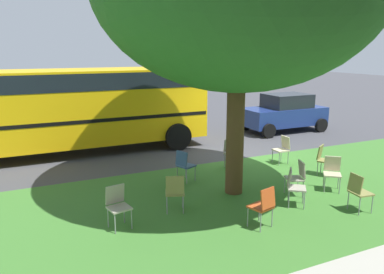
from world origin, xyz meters
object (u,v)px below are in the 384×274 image
at_px(chair_0, 283,148).
at_px(chair_8, 297,175).
at_px(chair_1, 294,185).
at_px(parked_car, 284,112).
at_px(chair_5, 184,164).
at_px(chair_9, 231,151).
at_px(chair_2, 332,171).
at_px(chair_4, 118,203).
at_px(chair_3, 263,204).
at_px(chair_10, 323,158).
at_px(chair_7, 359,190).
at_px(chair_6, 175,190).
at_px(school_bus, 55,104).

height_order(chair_0, chair_8, same).
height_order(chair_1, parked_car, parked_car).
height_order(chair_5, chair_9, same).
relative_size(chair_2, chair_4, 1.00).
xyz_separation_m(chair_3, chair_10, (-3.54, -2.04, 0.00)).
distance_m(chair_7, parked_car, 8.64).
bearing_deg(chair_8, chair_6, -6.12).
distance_m(chair_1, chair_2, 1.63).
distance_m(chair_0, chair_7, 3.80).
distance_m(chair_0, chair_4, 6.26).
bearing_deg(chair_1, chair_10, -147.96).
bearing_deg(chair_4, chair_7, 163.17).
bearing_deg(chair_10, chair_2, 56.61).
bearing_deg(chair_0, chair_6, 24.01).
height_order(chair_0, chair_4, same).
xyz_separation_m(chair_2, chair_3, (2.88, 1.04, 0.00)).
distance_m(chair_8, chair_10, 1.96).
height_order(chair_3, parked_car, parked_car).
distance_m(chair_0, chair_1, 3.42).
xyz_separation_m(chair_4, chair_8, (-4.46, 0.17, 0.00)).
relative_size(chair_7, school_bus, 0.08).
bearing_deg(chair_0, chair_10, 102.73).
xyz_separation_m(chair_2, chair_7, (0.49, 1.28, 0.00)).
bearing_deg(chair_6, school_bus, -73.82).
xyz_separation_m(chair_3, chair_8, (-1.81, -1.12, 0.00)).
bearing_deg(chair_1, school_bus, -57.85).
bearing_deg(chair_4, chair_6, -172.75).
bearing_deg(chair_3, chair_9, -111.88).
height_order(chair_2, school_bus, school_bus).
relative_size(chair_3, school_bus, 0.08).
relative_size(chair_0, chair_4, 1.00).
height_order(chair_2, chair_5, same).
height_order(chair_2, chair_6, same).
height_order(chair_2, chair_3, same).
bearing_deg(chair_0, parked_car, -128.81).
height_order(chair_1, chair_9, same).
xyz_separation_m(chair_0, parked_car, (-3.17, -3.94, 0.32)).
bearing_deg(chair_0, chair_3, 47.28).
xyz_separation_m(chair_4, chair_9, (-4.18, -2.52, 0.00)).
bearing_deg(chair_2, chair_10, -123.39).
xyz_separation_m(chair_6, chair_10, (-4.86, -0.58, 0.00)).
height_order(chair_0, chair_6, same).
distance_m(chair_4, chair_5, 3.03).
bearing_deg(chair_8, chair_7, 113.03).
relative_size(chair_1, chair_5, 1.00).
relative_size(chair_0, chair_8, 1.00).
bearing_deg(chair_7, chair_8, -66.97).
bearing_deg(chair_4, chair_5, -140.38).
height_order(chair_2, chair_4, same).
relative_size(chair_6, parked_car, 0.24).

